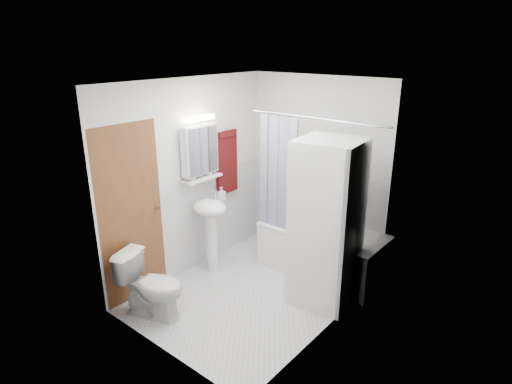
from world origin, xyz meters
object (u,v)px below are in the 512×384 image
Objects in this scene: bathtub at (322,249)px; washer_dryer at (326,223)px; sink at (210,219)px; toilet at (152,286)px.

washer_dryer reaches higher than bathtub.
sink is 1.16m from toilet.
toilet is (-1.23, -1.43, -0.58)m from washer_dryer.
washer_dryer is 2.60× the size of toilet.
toilet is (0.20, -1.08, -0.36)m from sink.
toilet is at bearing -115.52° from bathtub.
sink is at bearing -143.12° from bathtub.
washer_dryer reaches higher than toilet.
washer_dryer is (0.31, -0.49, 0.60)m from bathtub.
sink reaches higher than bathtub.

